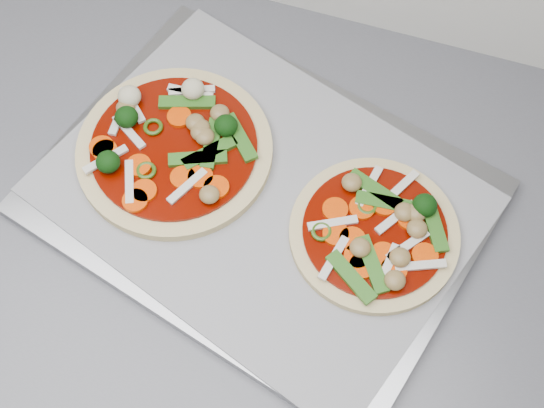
% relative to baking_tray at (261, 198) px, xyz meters
% --- Properties ---
extents(base_cabinet, '(3.60, 0.60, 0.86)m').
position_rel_baking_tray_xyz_m(base_cabinet, '(-0.28, -0.05, -0.48)').
color(base_cabinet, '#B9BAB7').
rests_on(base_cabinet, ground).
extents(baking_tray, '(0.48, 0.41, 0.01)m').
position_rel_baking_tray_xyz_m(baking_tray, '(0.00, 0.00, 0.00)').
color(baking_tray, gray).
rests_on(baking_tray, countertop).
extents(parchment, '(0.47, 0.41, 0.00)m').
position_rel_baking_tray_xyz_m(parchment, '(0.00, 0.00, 0.01)').
color(parchment, gray).
rests_on(parchment, baking_tray).
extents(pizza_left, '(0.20, 0.20, 0.03)m').
position_rel_baking_tray_xyz_m(pizza_left, '(-0.10, 0.02, 0.02)').
color(pizza_left, tan).
rests_on(pizza_left, parchment).
extents(pizza_right, '(0.23, 0.23, 0.03)m').
position_rel_baking_tray_xyz_m(pizza_right, '(0.12, -0.01, 0.02)').
color(pizza_right, tan).
rests_on(pizza_right, parchment).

